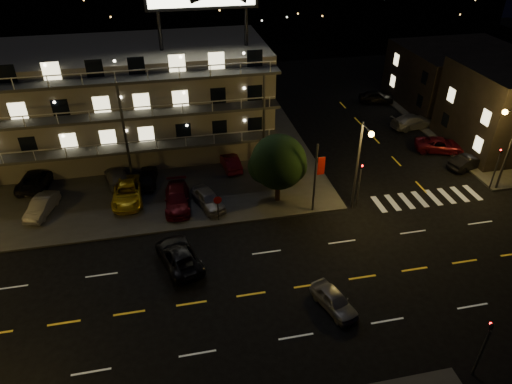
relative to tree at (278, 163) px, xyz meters
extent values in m
plane|color=black|center=(-2.42, -10.54, -3.79)|extent=(140.00, 140.00, 0.00)
cube|color=#3A3A37|center=(-16.42, 9.46, -3.72)|extent=(44.00, 24.00, 0.15)
cube|color=#3A3A37|center=(27.58, 9.46, -3.72)|extent=(16.00, 24.00, 0.15)
cube|color=gray|center=(-12.42, 13.46, 1.21)|extent=(28.00, 12.00, 10.00)
cube|color=gray|center=(-12.42, 13.46, 6.46)|extent=(28.00, 12.00, 0.50)
cube|color=#3A3A37|center=(-12.42, 6.56, -0.64)|extent=(28.00, 1.80, 0.25)
cube|color=#3A3A37|center=(-12.42, 6.56, 2.56)|extent=(28.00, 1.80, 0.25)
cube|color=#3A3A37|center=(-12.42, 6.56, 5.76)|extent=(28.00, 1.80, 0.25)
cylinder|color=black|center=(-8.42, 11.46, 8.46)|extent=(0.36, 0.36, 3.50)
cylinder|color=black|center=(-0.42, 11.46, 8.46)|extent=(0.36, 0.36, 3.50)
cube|color=black|center=(27.58, 17.46, -0.29)|extent=(14.00, 12.00, 7.00)
cylinder|color=#2D2D30|center=(6.08, -2.24, 0.21)|extent=(0.20, 0.20, 8.00)
cylinder|color=#2D2D30|center=(6.08, -3.04, 4.01)|extent=(0.12, 1.80, 0.12)
sphere|color=gold|center=(6.08, -3.84, 3.91)|extent=(0.44, 0.44, 0.44)
cylinder|color=#2D2D30|center=(20.08, -2.24, 0.21)|extent=(0.20, 0.20, 8.00)
sphere|color=gold|center=(18.48, -2.24, 3.91)|extent=(0.44, 0.44, 0.44)
cylinder|color=#2D2D30|center=(6.58, -2.04, -1.99)|extent=(0.14, 0.14, 3.60)
imported|color=black|center=(6.58, -2.04, 0.31)|extent=(0.20, 0.16, 1.00)
sphere|color=#FF0C0C|center=(6.58, -2.16, 0.21)|extent=(0.14, 0.14, 0.14)
cylinder|color=#2D2D30|center=(6.58, -19.04, -1.99)|extent=(0.14, 0.14, 3.60)
imported|color=black|center=(6.58, -19.04, 0.31)|extent=(0.20, 0.16, 1.00)
sphere|color=#FF0C0C|center=(6.58, -18.92, 0.21)|extent=(0.14, 0.14, 0.14)
cylinder|color=#2D2D30|center=(19.58, -2.04, -1.99)|extent=(0.14, 0.14, 3.60)
imported|color=black|center=(19.58, -2.04, 0.31)|extent=(0.16, 0.20, 1.00)
sphere|color=#FF0C0C|center=(19.46, -2.04, 0.21)|extent=(0.14, 0.14, 0.14)
cylinder|color=#2D2D30|center=(2.58, -2.14, -0.59)|extent=(0.16, 0.16, 6.40)
cube|color=#A3100B|center=(3.03, -2.14, 0.61)|extent=(0.60, 0.04, 1.60)
cylinder|color=#2D2D30|center=(-5.42, -1.94, -2.69)|extent=(0.08, 0.08, 2.20)
cylinder|color=#A3100B|center=(-5.42, -1.99, -1.64)|extent=(0.91, 0.04, 0.91)
cylinder|color=black|center=(0.04, -0.01, -2.56)|extent=(0.45, 0.45, 2.16)
sphere|color=black|center=(0.04, -0.01, 0.14)|extent=(4.69, 4.69, 4.69)
sphere|color=black|center=(-1.04, 0.35, -0.40)|extent=(2.88, 2.88, 2.88)
sphere|color=black|center=(1.03, -0.37, -0.22)|extent=(2.70, 2.70, 2.70)
imported|color=gray|center=(-19.71, 2.07, -2.97)|extent=(2.52, 4.33, 1.35)
imported|color=gold|center=(-12.75, 2.61, -2.89)|extent=(2.54, 5.42, 1.50)
imported|color=#5A0C16|center=(-8.56, 0.82, -2.90)|extent=(2.33, 5.20, 1.48)
imported|color=gray|center=(-5.99, 0.28, -2.92)|extent=(2.96, 4.52, 1.43)
imported|color=black|center=(-20.93, 6.88, -2.88)|extent=(3.12, 5.73, 1.52)
imported|color=gray|center=(-13.73, 5.54, -2.96)|extent=(2.91, 4.98, 1.35)
imported|color=black|center=(-11.04, 5.07, -2.93)|extent=(2.06, 4.30, 1.42)
imported|color=#5A0C16|center=(-3.12, 6.33, -2.95)|extent=(1.88, 4.30, 1.37)
imported|color=black|center=(19.73, 1.76, -3.10)|extent=(4.45, 2.51, 1.39)
imported|color=#5A0C16|center=(18.99, 5.56, -3.07)|extent=(5.69, 3.99, 1.44)
imported|color=gray|center=(18.99, 11.51, -3.02)|extent=(5.55, 2.96, 1.53)
imported|color=black|center=(18.08, 19.52, -3.03)|extent=(4.77, 2.90, 1.52)
imported|color=gray|center=(0.61, -12.76, -3.15)|extent=(2.58, 4.04, 1.28)
imported|color=black|center=(-8.92, -6.44, -3.07)|extent=(3.69, 5.66, 1.45)
camera|label=1|loc=(-8.59, -32.10, 18.76)|focal=32.00mm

